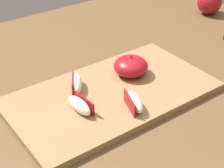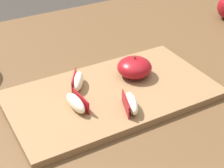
% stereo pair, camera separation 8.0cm
% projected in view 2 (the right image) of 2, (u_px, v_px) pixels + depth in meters
% --- Properties ---
extents(dining_table, '(1.44, 0.92, 0.75)m').
position_uv_depth(dining_table, '(75.00, 118.00, 0.91)').
color(dining_table, brown).
rests_on(dining_table, ground_plane).
extents(cutting_board, '(0.46, 0.25, 0.02)m').
position_uv_depth(cutting_board, '(112.00, 95.00, 0.82)').
color(cutting_board, olive).
rests_on(cutting_board, dining_table).
extents(apple_half_skin_up, '(0.08, 0.08, 0.05)m').
position_uv_depth(apple_half_skin_up, '(134.00, 67.00, 0.86)').
color(apple_half_skin_up, maroon).
rests_on(apple_half_skin_up, cutting_board).
extents(apple_wedge_back, '(0.06, 0.07, 0.03)m').
position_uv_depth(apple_wedge_back, '(79.00, 81.00, 0.82)').
color(apple_wedge_back, '#F4EACC').
rests_on(apple_wedge_back, cutting_board).
extents(apple_wedge_front, '(0.05, 0.07, 0.03)m').
position_uv_depth(apple_wedge_front, '(131.00, 103.00, 0.75)').
color(apple_wedge_front, '#F4EACC').
rests_on(apple_wedge_front, cutting_board).
extents(apple_wedge_left, '(0.03, 0.07, 0.03)m').
position_uv_depth(apple_wedge_left, '(76.00, 103.00, 0.75)').
color(apple_wedge_left, '#F4EACC').
rests_on(apple_wedge_left, cutting_board).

